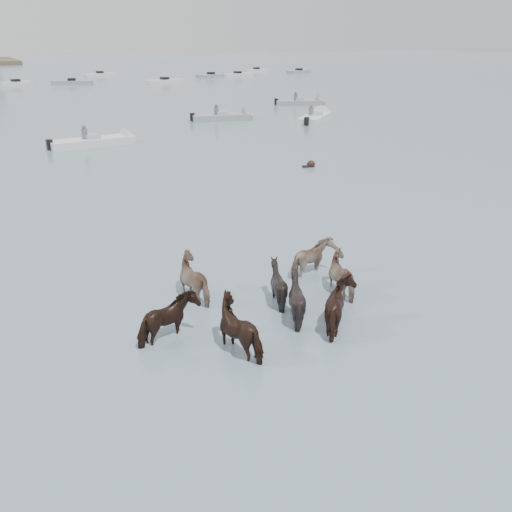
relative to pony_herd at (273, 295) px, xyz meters
name	(u,v)px	position (x,y,z in m)	size (l,w,h in m)	color
ground	(298,298)	(0.95, 0.34, -0.44)	(400.00, 400.00, 0.00)	slate
pony_herd	(273,295)	(0.00, 0.00, 0.00)	(6.61, 4.91, 1.36)	black
swimming_pony	(310,165)	(9.97, 13.31, -0.33)	(0.72, 0.44, 0.44)	black
motorboat_b	(104,141)	(2.04, 24.86, -0.21)	(5.84, 2.10, 1.92)	silver
motorboat_c	(230,117)	(13.93, 31.08, -0.21)	(5.42, 2.76, 1.92)	gray
motorboat_d	(317,117)	(20.27, 27.77, -0.21)	(5.42, 5.15, 1.92)	silver
motorboat_e	(306,103)	(25.24, 36.95, -0.21)	(5.23, 3.49, 1.92)	gray
distant_flotilla	(1,84)	(0.78, 76.51, -0.18)	(104.70, 29.09, 0.93)	silver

